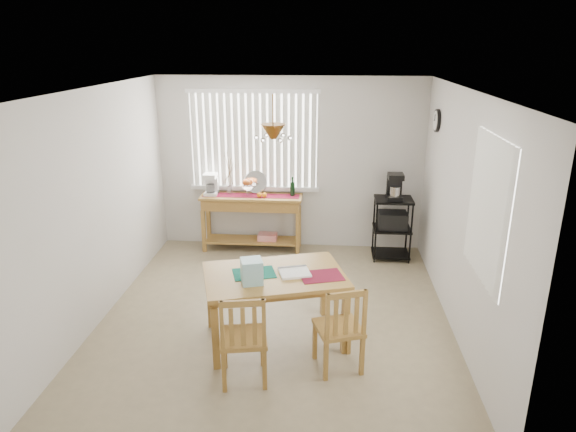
# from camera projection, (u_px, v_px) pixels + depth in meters

# --- Properties ---
(ground) EXTENTS (4.00, 4.50, 0.01)m
(ground) POSITION_uv_depth(u_px,v_px,m) (276.00, 315.00, 6.05)
(ground) COLOR gray
(room_shell) EXTENTS (4.20, 4.70, 2.70)m
(room_shell) POSITION_uv_depth(u_px,v_px,m) (275.00, 175.00, 5.52)
(room_shell) COLOR silver
(room_shell) RESTS_ON ground
(sideboard) EXTENTS (1.53, 0.43, 0.86)m
(sideboard) POSITION_uv_depth(u_px,v_px,m) (252.00, 209.00, 7.79)
(sideboard) COLOR #A67B38
(sideboard) RESTS_ON ground
(sideboard_items) EXTENTS (1.45, 0.36, 0.66)m
(sideboard_items) POSITION_uv_depth(u_px,v_px,m) (235.00, 186.00, 7.71)
(sideboard_items) COLOR maroon
(sideboard_items) RESTS_ON sideboard
(wire_cart) EXTENTS (0.54, 0.43, 0.92)m
(wire_cart) POSITION_uv_depth(u_px,v_px,m) (392.00, 223.00, 7.49)
(wire_cart) COLOR black
(wire_cart) RESTS_ON ground
(cart_items) EXTENTS (0.22, 0.26, 0.38)m
(cart_items) POSITION_uv_depth(u_px,v_px,m) (395.00, 187.00, 7.32)
(cart_items) COLOR black
(cart_items) RESTS_ON wire_cart
(dining_table) EXTENTS (1.64, 1.29, 0.77)m
(dining_table) POSITION_uv_depth(u_px,v_px,m) (274.00, 281.00, 5.35)
(dining_table) COLOR #A67B38
(dining_table) RESTS_ON ground
(table_items) EXTENTS (1.20, 0.55, 0.25)m
(table_items) POSITION_uv_depth(u_px,v_px,m) (263.00, 272.00, 5.15)
(table_items) COLOR #126653
(table_items) RESTS_ON dining_table
(chair_left) EXTENTS (0.50, 0.50, 0.93)m
(chair_left) POSITION_uv_depth(u_px,v_px,m) (243.00, 339.00, 4.73)
(chair_left) COLOR #A67B38
(chair_left) RESTS_ON ground
(chair_right) EXTENTS (0.53, 0.53, 0.92)m
(chair_right) POSITION_uv_depth(u_px,v_px,m) (340.00, 329.00, 4.91)
(chair_right) COLOR #A67B38
(chair_right) RESTS_ON ground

